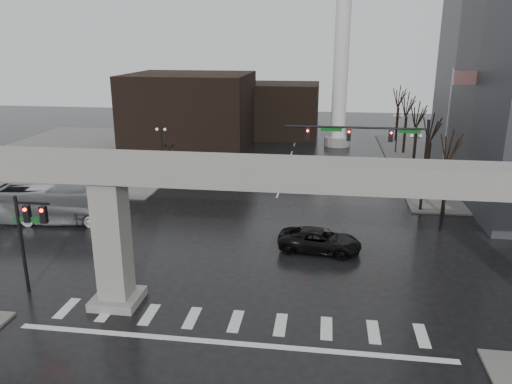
# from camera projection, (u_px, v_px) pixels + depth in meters

# --- Properties ---
(ground) EXTENTS (160.00, 160.00, 0.00)m
(ground) POSITION_uv_depth(u_px,v_px,m) (239.00, 312.00, 27.53)
(ground) COLOR black
(ground) RESTS_ON ground
(sidewalk_ne) EXTENTS (28.00, 36.00, 0.15)m
(sidewalk_ne) POSITION_uv_depth(u_px,v_px,m) (512.00, 167.00, 58.09)
(sidewalk_ne) COLOR slate
(sidewalk_ne) RESTS_ON ground
(sidewalk_nw) EXTENTS (28.00, 36.00, 0.15)m
(sidewalk_nw) POSITION_uv_depth(u_px,v_px,m) (90.00, 153.00, 65.04)
(sidewalk_nw) COLOR slate
(sidewalk_nw) RESTS_ON ground
(elevated_guideway) EXTENTS (48.00, 2.60, 8.70)m
(elevated_guideway) POSITION_uv_depth(u_px,v_px,m) (262.00, 194.00, 25.33)
(elevated_guideway) COLOR gray
(elevated_guideway) RESTS_ON ground
(building_far_left) EXTENTS (16.00, 14.00, 10.00)m
(building_far_left) POSITION_uv_depth(u_px,v_px,m) (190.00, 111.00, 67.67)
(building_far_left) COLOR black
(building_far_left) RESTS_ON ground
(building_far_mid) EXTENTS (10.00, 10.00, 8.00)m
(building_far_mid) POSITION_uv_depth(u_px,v_px,m) (285.00, 110.00, 75.82)
(building_far_mid) COLOR black
(building_far_mid) RESTS_ON ground
(smokestack) EXTENTS (3.60, 3.60, 30.00)m
(smokestack) POSITION_uv_depth(u_px,v_px,m) (342.00, 47.00, 66.32)
(smokestack) COLOR silver
(smokestack) RESTS_ON ground
(signal_mast_arm) EXTENTS (12.12, 0.43, 8.00)m
(signal_mast_arm) POSITION_uv_depth(u_px,v_px,m) (380.00, 144.00, 42.39)
(signal_mast_arm) COLOR black
(signal_mast_arm) RESTS_ON ground
(signal_left_pole) EXTENTS (2.30, 0.30, 6.00)m
(signal_left_pole) POSITION_uv_depth(u_px,v_px,m) (28.00, 228.00, 28.44)
(signal_left_pole) COLOR black
(signal_left_pole) RESTS_ON ground
(flagpole_assembly) EXTENTS (2.06, 0.12, 12.00)m
(flagpole_assembly) POSITION_uv_depth(u_px,v_px,m) (451.00, 120.00, 44.08)
(flagpole_assembly) COLOR silver
(flagpole_assembly) RESTS_ON ground
(lamp_right_0) EXTENTS (1.22, 0.32, 5.11)m
(lamp_right_0) POSITION_uv_depth(u_px,v_px,m) (445.00, 189.00, 37.95)
(lamp_right_0) COLOR black
(lamp_right_0) RESTS_ON ground
(lamp_right_1) EXTENTS (1.22, 0.32, 5.11)m
(lamp_right_1) POSITION_uv_depth(u_px,v_px,m) (415.00, 150.00, 51.19)
(lamp_right_1) COLOR black
(lamp_right_1) RESTS_ON ground
(lamp_right_2) EXTENTS (1.22, 0.32, 5.11)m
(lamp_right_2) POSITION_uv_depth(u_px,v_px,m) (397.00, 127.00, 64.44)
(lamp_right_2) COLOR black
(lamp_right_2) RESTS_ON ground
(lamp_left_0) EXTENTS (1.22, 0.32, 5.11)m
(lamp_left_0) POSITION_uv_depth(u_px,v_px,m) (108.00, 176.00, 41.56)
(lamp_left_0) COLOR black
(lamp_left_0) RESTS_ON ground
(lamp_left_1) EXTENTS (1.22, 0.32, 5.11)m
(lamp_left_1) POSITION_uv_depth(u_px,v_px,m) (162.00, 143.00, 54.80)
(lamp_left_1) COLOR black
(lamp_left_1) RESTS_ON ground
(lamp_left_2) EXTENTS (1.22, 0.32, 5.11)m
(lamp_left_2) POSITION_uv_depth(u_px,v_px,m) (194.00, 122.00, 68.05)
(lamp_left_2) COLOR black
(lamp_left_2) RESTS_ON ground
(tree_right_0) EXTENTS (1.09, 1.58, 7.50)m
(tree_right_0) POSITION_uv_depth(u_px,v_px,m) (446.00, 184.00, 41.81)
(tree_right_0) COLOR black
(tree_right_0) RESTS_ON ground
(tree_right_1) EXTENTS (1.09, 1.61, 7.67)m
(tree_right_1) POSITION_uv_depth(u_px,v_px,m) (428.00, 161.00, 49.36)
(tree_right_1) COLOR black
(tree_right_1) RESTS_ON ground
(tree_right_2) EXTENTS (1.10, 1.63, 7.85)m
(tree_right_2) POSITION_uv_depth(u_px,v_px,m) (415.00, 144.00, 56.91)
(tree_right_2) COLOR black
(tree_right_2) RESTS_ON ground
(tree_right_3) EXTENTS (1.11, 1.66, 8.02)m
(tree_right_3) POSITION_uv_depth(u_px,v_px,m) (405.00, 131.00, 64.46)
(tree_right_3) COLOR black
(tree_right_3) RESTS_ON ground
(tree_right_4) EXTENTS (1.12, 1.69, 8.19)m
(tree_right_4) POSITION_uv_depth(u_px,v_px,m) (397.00, 121.00, 72.01)
(tree_right_4) COLOR black
(tree_right_4) RESTS_ON ground
(pickup_truck) EXTENTS (6.08, 3.35, 1.61)m
(pickup_truck) POSITION_uv_depth(u_px,v_px,m) (320.00, 240.00, 35.13)
(pickup_truck) COLOR black
(pickup_truck) RESTS_ON ground
(city_bus) EXTENTS (11.21, 3.73, 3.06)m
(city_bus) POSITION_uv_depth(u_px,v_px,m) (58.00, 204.00, 40.50)
(city_bus) COLOR #A7A7AC
(city_bus) RESTS_ON ground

